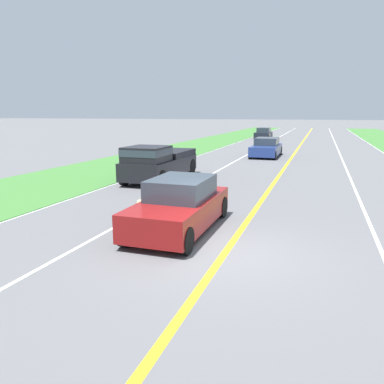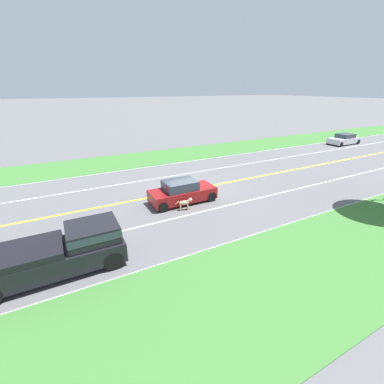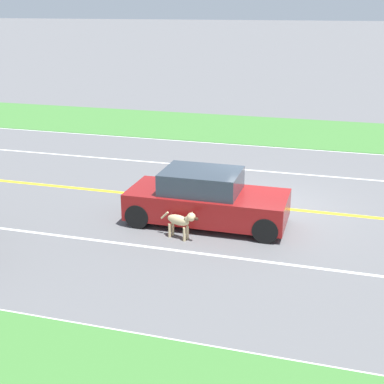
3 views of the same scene
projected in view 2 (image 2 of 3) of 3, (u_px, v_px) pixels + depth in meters
The scene contains 12 objects.
ground_plane at pixel (189, 190), 18.56m from camera, with size 400.00×400.00×0.00m, color #5B5B5E.
centre_divider_line at pixel (189, 190), 18.56m from camera, with size 0.18×160.00×0.01m, color yellow.
lane_edge_line_right at pixel (252, 236), 12.82m from camera, with size 0.14×160.00×0.01m, color white.
lane_edge_line_left at pixel (155, 166), 24.29m from camera, with size 0.14×160.00×0.01m, color white.
lane_dash_same_dir at pixel (215, 209), 15.69m from camera, with size 0.10×160.00×0.01m, color white.
lane_dash_oncoming at pixel (170, 176), 21.42m from camera, with size 0.10×160.00×0.01m, color white.
grass_verge_right at pixel (301, 271), 10.35m from camera, with size 6.00×160.00×0.03m, color #3D7533.
grass_verge_left at pixel (145, 159), 26.75m from camera, with size 6.00×160.00×0.03m, color #3D7533.
ego_car at pixel (182, 192), 16.38m from camera, with size 1.80×4.21×1.46m.
dog at pixel (186, 203), 15.36m from camera, with size 0.44×1.09×0.78m.
pickup_truck at pixel (60, 251), 10.10m from camera, with size 2.02×5.25×1.75m.
oncoming_car at pixel (344, 139), 33.42m from camera, with size 1.94×4.28×1.35m.
Camera 2 is at (15.38, -7.81, 6.86)m, focal length 24.00 mm.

